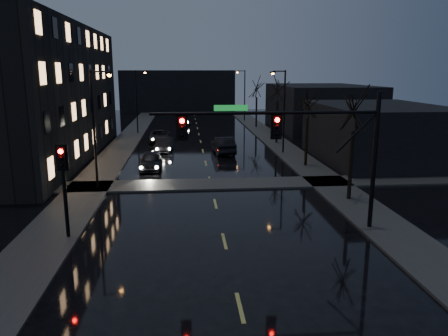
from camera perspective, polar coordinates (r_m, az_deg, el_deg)
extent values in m
cube|color=#2D2D2B|center=(47.65, -13.22, 2.73)|extent=(3.00, 140.00, 0.12)
cube|color=#2D2D2B|center=(48.28, 7.21, 3.09)|extent=(3.00, 140.00, 0.12)
cube|color=#2D2D2B|center=(31.08, -1.72, -2.13)|extent=(40.00, 3.00, 0.12)
cube|color=black|center=(44.08, -24.99, 8.90)|extent=(12.00, 30.00, 12.00)
cube|color=black|center=(41.65, 19.45, 4.36)|extent=(10.00, 14.00, 5.00)
cube|color=black|center=(62.59, 12.43, 7.78)|extent=(12.00, 18.00, 6.00)
cube|color=black|center=(89.60, -6.03, 10.02)|extent=(22.00, 10.00, 8.00)
cylinder|color=black|center=(22.98, 19.03, 0.71)|extent=(0.22, 0.22, 7.00)
cylinder|color=black|center=(20.96, 5.56, 7.17)|extent=(11.00, 0.16, 0.16)
cylinder|color=black|center=(22.34, 16.95, 4.43)|extent=(2.05, 0.10, 2.05)
cube|color=#0C591E|center=(20.69, 0.90, 7.85)|extent=(1.60, 0.04, 0.28)
cube|color=black|center=(20.67, -5.49, 5.28)|extent=(0.35, 0.28, 1.05)
sphere|color=#FF0705|center=(20.47, -5.51, 6.14)|extent=(0.22, 0.22, 0.22)
cube|color=black|center=(21.13, 6.86, 5.41)|extent=(0.35, 0.28, 1.05)
sphere|color=#FF0705|center=(20.93, 6.97, 6.25)|extent=(0.22, 0.22, 0.22)
cylinder|color=black|center=(22.05, -20.05, -3.33)|extent=(0.18, 0.18, 4.40)
cube|color=black|center=(21.65, -20.40, 1.26)|extent=(0.35, 0.28, 1.05)
sphere|color=#FF0705|center=(21.44, -20.58, 2.04)|extent=(0.22, 0.22, 0.22)
cylinder|color=black|center=(28.06, 16.22, 0.24)|extent=(0.24, 0.24, 4.40)
cylinder|color=black|center=(37.40, 10.71, 3.32)|extent=(0.24, 0.24, 4.12)
cylinder|color=black|center=(48.90, 6.92, 5.92)|extent=(0.24, 0.24, 4.68)
cylinder|color=black|center=(62.61, 4.25, 7.25)|extent=(0.24, 0.24, 4.29)
cylinder|color=black|center=(30.37, -16.61, 4.59)|extent=(0.16, 0.16, 8.00)
cylinder|color=black|center=(30.00, -15.94, 12.02)|extent=(1.20, 0.10, 0.10)
cube|color=black|center=(29.89, -14.78, 11.89)|extent=(0.50, 0.25, 0.15)
sphere|color=orange|center=(29.89, -14.76, 11.70)|extent=(0.28, 0.28, 0.28)
cylinder|color=black|center=(56.96, -11.34, 8.39)|extent=(0.16, 0.16, 8.00)
cylinder|color=black|center=(56.76, -10.90, 12.33)|extent=(1.20, 0.10, 0.10)
cube|color=black|center=(56.71, -10.28, 12.26)|extent=(0.50, 0.25, 0.15)
sphere|color=orange|center=(56.71, -10.28, 12.16)|extent=(0.28, 0.28, 0.28)
cylinder|color=black|center=(42.78, 7.86, 7.18)|extent=(0.16, 0.16, 8.00)
cylinder|color=black|center=(42.46, 7.21, 12.43)|extent=(1.20, 0.10, 0.10)
cube|color=black|center=(42.34, 6.39, 12.32)|extent=(0.50, 0.25, 0.15)
sphere|color=orange|center=(42.34, 6.39, 12.18)|extent=(0.28, 0.28, 0.28)
cylinder|color=black|center=(70.27, 2.71, 9.37)|extent=(0.16, 0.16, 8.00)
cylinder|color=black|center=(70.08, 2.25, 12.56)|extent=(1.20, 0.10, 0.10)
cube|color=black|center=(70.00, 1.75, 12.48)|extent=(0.50, 0.25, 0.15)
sphere|color=orange|center=(70.00, 1.75, 12.40)|extent=(0.28, 0.28, 0.28)
imported|color=black|center=(36.29, -9.55, 0.95)|extent=(1.88, 4.40, 1.48)
imported|color=black|center=(44.26, -7.82, 3.05)|extent=(1.87, 4.33, 1.39)
imported|color=black|center=(50.20, -8.42, 4.14)|extent=(2.27, 4.90, 1.36)
imported|color=black|center=(65.93, -5.28, 6.25)|extent=(2.09, 4.96, 1.43)
imported|color=black|center=(42.83, -0.10, 3.02)|extent=(2.16, 5.14, 1.65)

